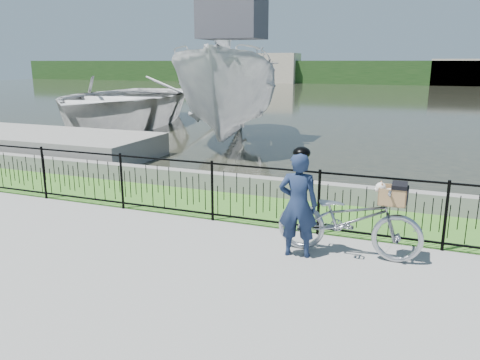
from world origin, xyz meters
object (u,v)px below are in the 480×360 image
at_px(boat_near, 232,90).
at_px(boat_far, 123,101).
at_px(dock, 14,141).
at_px(cyclist, 298,203).
at_px(bicycle_rig, 349,219).

xyz_separation_m(boat_near, boat_far, (-6.50, 2.38, -0.74)).
distance_m(dock, cyclist, 11.96).
bearing_deg(bicycle_rig, dock, 158.35).
distance_m(dock, boat_near, 7.68).
bearing_deg(cyclist, dock, 155.70).
bearing_deg(cyclist, bicycle_rig, 22.74).
height_order(dock, bicycle_rig, bicycle_rig).
bearing_deg(boat_far, boat_near, -20.09).
bearing_deg(boat_near, dock, -141.94).
xyz_separation_m(bicycle_rig, boat_near, (-5.69, 9.25, 1.29)).
height_order(bicycle_rig, boat_near, boat_near).
height_order(dock, boat_far, boat_far).
distance_m(boat_near, boat_far, 6.96).
relative_size(dock, boat_far, 0.81).
xyz_separation_m(dock, bicycle_rig, (11.62, -4.61, 0.23)).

